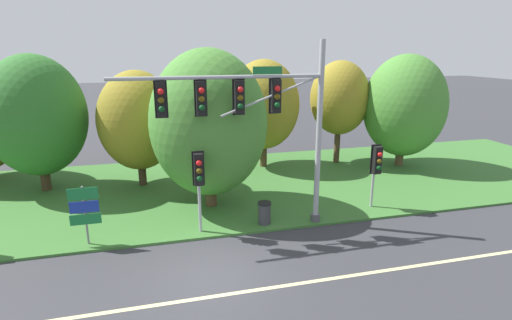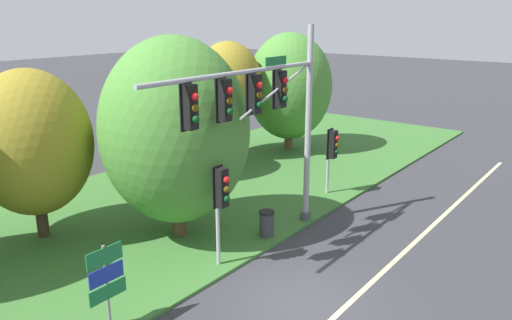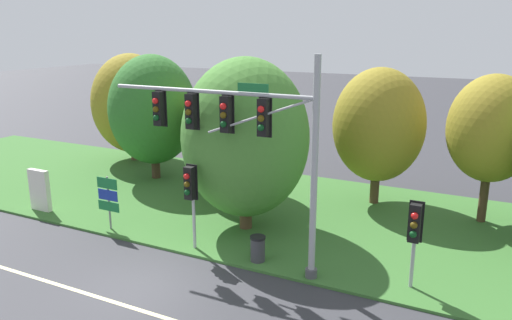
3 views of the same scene
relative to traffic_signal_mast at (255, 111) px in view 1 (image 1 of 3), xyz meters
name	(u,v)px [view 1 (image 1 of 3)]	position (x,y,z in m)	size (l,w,h in m)	color
ground_plane	(212,274)	(-2.17, -2.85, -4.81)	(160.00, 160.00, 0.00)	#333338
lane_stripe	(218,296)	(-2.17, -4.05, -4.80)	(36.00, 0.16, 0.01)	beige
grass_verge	(188,189)	(-2.17, 5.40, -4.76)	(48.00, 11.50, 0.10)	#386B2D
traffic_signal_mast	(255,111)	(0.00, 0.00, 0.00)	(7.96, 0.49, 7.29)	#9EA0A5
pedestrian_signal_near_kerb	(199,175)	(-2.15, 0.06, -2.31)	(0.46, 0.55, 3.27)	#9EA0A5
pedestrian_signal_further_along	(376,163)	(5.69, 0.67, -2.62)	(0.46, 0.55, 2.92)	#9EA0A5
route_sign_post	(84,209)	(-6.29, 0.18, -3.32)	(1.08, 0.08, 2.24)	slate
tree_left_of_mast	(36,116)	(-9.17, 6.97, -0.91)	(4.71, 4.71, 6.75)	#423021
tree_behind_signpost	(138,121)	(-4.43, 6.60, -1.29)	(4.04, 4.04, 5.95)	#423021
tree_mid_verge	(209,123)	(-1.35, 2.83, -0.90)	(5.11, 5.11, 7.01)	#4C3823
tree_tall_centre	(264,105)	(2.66, 8.32, -0.96)	(4.20, 4.20, 6.38)	#4C3823
tree_right_far	(340,98)	(7.37, 8.02, -0.67)	(3.58, 3.58, 6.29)	#4C3823
tree_furthest_back	(404,106)	(10.83, 6.44, -1.05)	(4.82, 4.82, 6.67)	brown
trash_bin	(264,213)	(0.48, 0.29, -4.24)	(0.56, 0.56, 0.93)	#38383D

